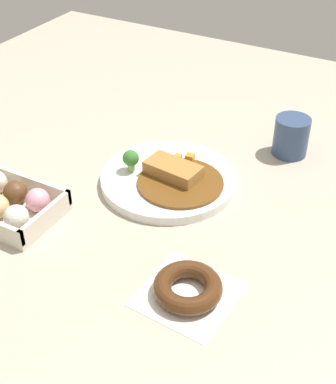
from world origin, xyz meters
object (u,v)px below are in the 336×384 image
Objects in this scene: curry_plate at (169,178)px; chocolate_ring_donut at (188,288)px; donut_box at (8,203)px; coffee_mug at (291,136)px.

curry_plate is 1.78× the size of chocolate_ring_donut.
donut_box is 0.38m from chocolate_ring_donut.
chocolate_ring_donut is 1.80× the size of coffee_mug.
curry_plate is 0.31m from donut_box.
donut_box is at bearing -133.05° from curry_plate.
coffee_mug is (0.17, 0.22, 0.03)m from curry_plate.
donut_box is 2.20× the size of coffee_mug.
curry_plate is at bearing -127.21° from coffee_mug.
coffee_mug reaches higher than donut_box.
curry_plate is 0.28m from coffee_mug.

